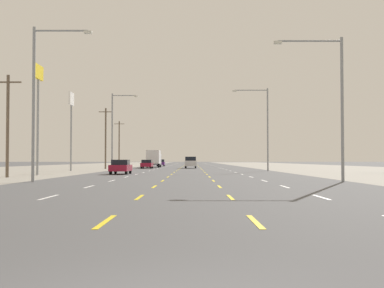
% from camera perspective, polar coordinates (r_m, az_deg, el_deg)
% --- Properties ---
extents(ground_plane, '(572.00, 572.00, 0.00)m').
position_cam_1_polar(ground_plane, '(70.60, -0.01, -3.01)').
color(ground_plane, '#4C4C4F').
extents(lot_apron_left, '(28.00, 440.00, 0.01)m').
position_cam_1_polar(lot_apron_left, '(74.90, -19.33, -2.83)').
color(lot_apron_left, gray).
rests_on(lot_apron_left, ground).
extents(lot_apron_right, '(28.00, 440.00, 0.01)m').
position_cam_1_polar(lot_apron_right, '(74.72, 19.36, -2.84)').
color(lot_apron_right, gray).
rests_on(lot_apron_right, ground).
extents(lane_markings, '(10.64, 227.60, 0.01)m').
position_cam_1_polar(lane_markings, '(109.10, 0.07, -2.59)').
color(lane_markings, white).
rests_on(lane_markings, ground).
extents(sedan_far_left_nearest, '(1.80, 4.50, 1.46)m').
position_cam_1_polar(sedan_far_left_nearest, '(50.58, -8.00, -2.60)').
color(sedan_far_left_nearest, maroon).
rests_on(sedan_far_left_nearest, ground).
extents(sedan_far_left_near, '(1.80, 4.50, 1.46)m').
position_cam_1_polar(sedan_far_left_near, '(82.49, -5.00, -2.31)').
color(sedan_far_left_near, maroon).
rests_on(sedan_far_left_near, ground).
extents(suv_center_turn_mid, '(1.98, 4.90, 1.98)m').
position_cam_1_polar(suv_center_turn_mid, '(85.14, 0.05, -2.12)').
color(suv_center_turn_mid, silver).
rests_on(suv_center_turn_mid, ground).
extents(box_truck_far_left_midfar, '(2.40, 7.20, 3.23)m').
position_cam_1_polar(box_truck_far_left_midfar, '(94.34, -4.21, -1.59)').
color(box_truck_far_left_midfar, silver).
rests_on(box_truck_far_left_midfar, ground).
extents(hatchback_far_left_far, '(1.72, 3.90, 1.54)m').
position_cam_1_polar(hatchback_far_left_far, '(112.00, -3.40, -2.17)').
color(hatchback_far_left_far, '#4C196B').
rests_on(hatchback_far_left_far, ground).
extents(pole_sign_left_row_1, '(0.24, 2.48, 10.37)m').
position_cam_1_polar(pole_sign_left_row_1, '(48.85, -17.10, 5.80)').
color(pole_sign_left_row_1, gray).
rests_on(pole_sign_left_row_1, ground).
extents(pole_sign_left_row_2, '(0.24, 2.05, 10.24)m').
position_cam_1_polar(pole_sign_left_row_2, '(66.53, -13.53, 3.60)').
color(pole_sign_left_row_2, gray).
rests_on(pole_sign_left_row_2, ground).
extents(streetlight_left_row_0, '(3.91, 0.26, 10.23)m').
position_cam_1_polar(streetlight_left_row_0, '(34.18, -16.99, 5.67)').
color(streetlight_left_row_0, gray).
rests_on(streetlight_left_row_0, ground).
extents(streetlight_right_row_0, '(4.57, 0.26, 9.54)m').
position_cam_1_polar(streetlight_right_row_0, '(33.96, 16.32, 5.24)').
color(streetlight_right_row_0, gray).
rests_on(streetlight_right_row_0, ground).
extents(streetlight_left_row_1, '(3.42, 0.26, 10.10)m').
position_cam_1_polar(streetlight_left_row_1, '(65.27, -8.72, 1.96)').
color(streetlight_left_row_1, gray).
rests_on(streetlight_left_row_1, ground).
extents(streetlight_right_row_1, '(4.67, 0.26, 10.80)m').
position_cam_1_polar(streetlight_right_row_1, '(65.20, 8.52, 2.41)').
color(streetlight_right_row_1, gray).
rests_on(streetlight_right_row_1, ground).
extents(utility_pole_left_row_0, '(2.20, 0.26, 8.47)m').
position_cam_1_polar(utility_pole_left_row_0, '(43.54, -20.25, 2.20)').
color(utility_pole_left_row_0, brown).
rests_on(utility_pole_left_row_0, ground).
extents(utility_pole_left_row_1, '(2.20, 0.26, 9.69)m').
position_cam_1_polar(utility_pole_left_row_1, '(79.85, -9.71, 0.77)').
color(utility_pole_left_row_1, brown).
rests_on(utility_pole_left_row_1, ground).
extents(utility_pole_left_row_2, '(2.20, 0.26, 9.88)m').
position_cam_1_polar(utility_pole_left_row_2, '(108.71, -8.18, 0.13)').
color(utility_pole_left_row_2, brown).
rests_on(utility_pole_left_row_2, ground).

